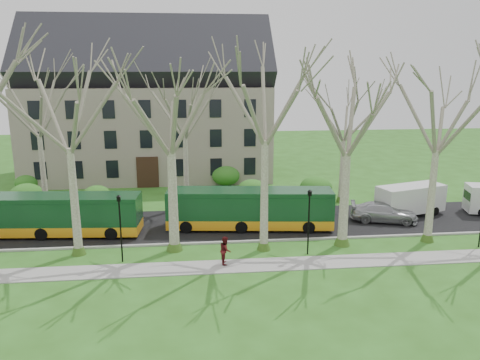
# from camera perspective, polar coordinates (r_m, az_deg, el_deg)

# --- Properties ---
(ground) EXTENTS (120.00, 120.00, 0.00)m
(ground) POSITION_cam_1_polar(r_m,az_deg,el_deg) (31.67, -2.93, -8.73)
(ground) COLOR #2C5B1A
(ground) RESTS_ON ground
(sidewalk) EXTENTS (70.00, 2.00, 0.06)m
(sidewalk) POSITION_cam_1_polar(r_m,az_deg,el_deg) (29.36, -2.66, -10.52)
(sidewalk) COLOR gray
(sidewalk) RESTS_ON ground
(road) EXTENTS (80.00, 8.00, 0.06)m
(road) POSITION_cam_1_polar(r_m,az_deg,el_deg) (36.80, -3.40, -5.45)
(road) COLOR black
(road) RESTS_ON ground
(curb) EXTENTS (80.00, 0.25, 0.14)m
(curb) POSITION_cam_1_polar(r_m,az_deg,el_deg) (33.03, -3.07, -7.64)
(curb) COLOR #A5A39E
(curb) RESTS_ON ground
(building) EXTENTS (26.50, 12.20, 16.00)m
(building) POSITION_cam_1_polar(r_m,az_deg,el_deg) (53.61, -10.95, 9.10)
(building) COLOR gray
(building) RESTS_ON ground
(tree_row_verge) EXTENTS (49.00, 7.00, 14.00)m
(tree_row_verge) POSITION_cam_1_polar(r_m,az_deg,el_deg) (30.03, -3.12, 3.95)
(tree_row_verge) COLOR gray
(tree_row_verge) RESTS_ON ground
(tree_row_far) EXTENTS (33.00, 7.00, 12.00)m
(tree_row_far) POSITION_cam_1_polar(r_m,az_deg,el_deg) (40.72, -5.75, 5.01)
(tree_row_far) COLOR gray
(tree_row_far) RESTS_ON ground
(lamp_row) EXTENTS (36.22, 0.22, 4.30)m
(lamp_row) POSITION_cam_1_polar(r_m,az_deg,el_deg) (29.84, -2.89, -4.88)
(lamp_row) COLOR black
(lamp_row) RESTS_ON ground
(hedges) EXTENTS (30.60, 8.60, 2.00)m
(hedges) POSITION_cam_1_polar(r_m,az_deg,el_deg) (44.76, -9.90, -0.88)
(hedges) COLOR #295F1B
(hedges) RESTS_ON ground
(bus_lead) EXTENTS (12.46, 3.55, 3.07)m
(bus_lead) POSITION_cam_1_polar(r_m,az_deg,el_deg) (36.65, -21.64, -3.92)
(bus_lead) COLOR #113E1F
(bus_lead) RESTS_ON road
(bus_follow) EXTENTS (12.63, 3.93, 3.10)m
(bus_follow) POSITION_cam_1_polar(r_m,az_deg,el_deg) (35.48, 1.19, -3.47)
(bus_follow) COLOR #113E1F
(bus_follow) RESTS_ON road
(sedan) EXTENTS (5.56, 3.46, 1.50)m
(sedan) POSITION_cam_1_polar(r_m,az_deg,el_deg) (38.91, 17.14, -3.78)
(sedan) COLOR #A3A3A7
(sedan) RESTS_ON road
(van_a) EXTENTS (6.09, 3.65, 2.50)m
(van_a) POSITION_cam_1_polar(r_m,az_deg,el_deg) (41.18, 20.04, -2.34)
(van_a) COLOR silver
(van_a) RESTS_ON road
(pedestrian_b) EXTENTS (0.70, 0.88, 1.78)m
(pedestrian_b) POSITION_cam_1_polar(r_m,az_deg,el_deg) (29.40, -1.79, -8.53)
(pedestrian_b) COLOR #551316
(pedestrian_b) RESTS_ON sidewalk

